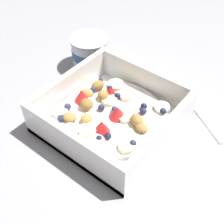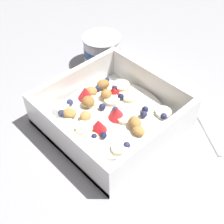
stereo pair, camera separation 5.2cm
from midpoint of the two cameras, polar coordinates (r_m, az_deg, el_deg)
ground_plane at (r=0.55m, az=-1.34°, el=-2.30°), size 2.40×2.40×0.00m
fruit_bowl at (r=0.53m, az=-3.04°, el=-0.77°), size 0.21×0.21×0.07m
spoon at (r=0.60m, az=11.40°, el=2.76°), size 0.11×0.16×0.01m
yogurt_cup at (r=0.66m, az=-6.47°, el=11.07°), size 0.08×0.08×0.07m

